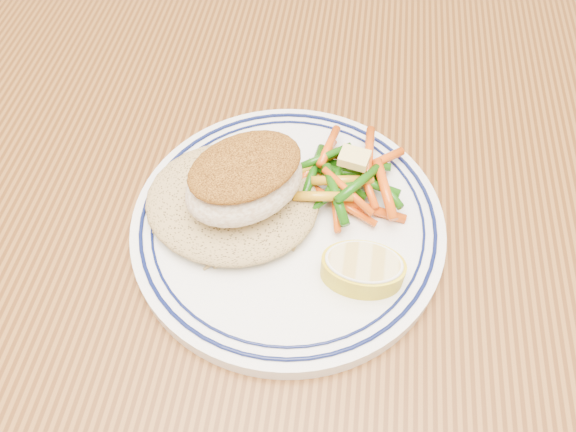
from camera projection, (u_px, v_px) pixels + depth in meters
The scene contains 8 objects.
ground at pixel (314, 428), 1.10m from camera, with size 4.00×4.00×0.00m, color brown.
dining_table at pixel (340, 254), 0.56m from camera, with size 1.50×0.90×0.75m.
plate at pixel (288, 223), 0.45m from camera, with size 0.25×0.25×0.02m.
rice_pilaf at pixel (232, 198), 0.45m from camera, with size 0.14×0.12×0.03m, color #A38751.
fish_fillet at pixel (245, 179), 0.42m from camera, with size 0.12×0.11×0.05m.
vegetable_pile at pixel (347, 177), 0.46m from camera, with size 0.10×0.11×0.03m.
butter_pat at pixel (354, 158), 0.44m from camera, with size 0.02×0.02×0.01m, color #EDD374.
lemon_wedge at pixel (363, 268), 0.41m from camera, with size 0.06×0.06×0.02m.
Camera 1 is at (-0.01, -0.30, 1.13)m, focal length 35.00 mm.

